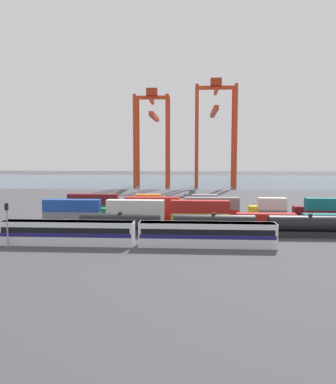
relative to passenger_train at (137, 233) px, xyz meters
The scene contains 32 objects.
ground_plane 60.90m from the passenger_train, 74.45° to the left, with size 420.00×420.00×0.00m, color #424247.
harbour_water 153.79m from the passenger_train, 83.91° to the left, with size 400.00×110.00×0.01m, color #384C60.
passenger_train is the anchor object (origin of this frame).
freight_tank_row 15.43m from the passenger_train, 33.11° to the left, with size 49.08×2.74×4.20m.
signal_mast 20.62m from the passenger_train, behind, with size 0.36×0.60×7.09m.
shipping_container_0 25.05m from the passenger_train, 131.31° to the left, with size 12.10×2.44×2.60m, color slate.
shipping_container_1 25.10m from the passenger_train, 131.31° to the left, with size 12.10×2.44×2.60m, color #1C4299.
shipping_container_2 19.05m from the passenger_train, 98.86° to the left, with size 12.10×2.44×2.60m, color silver.
shipping_container_3 19.12m from the passenger_train, 98.86° to the left, with size 12.10×2.44×2.60m, color silver.
shipping_container_4 21.64m from the passenger_train, 60.44° to the left, with size 12.10×2.44×2.60m, color gold.
shipping_container_5 21.69m from the passenger_train, 60.44° to the left, with size 12.10×2.44×2.60m, color #AD211C.
shipping_container_6 30.71m from the passenger_train, 37.78° to the left, with size 12.10×2.44×2.60m, color #AD211C.
shipping_container_7 42.28m from the passenger_train, 26.42° to the left, with size 12.10×2.44×2.60m, color #146066.
shipping_container_8 27.86m from the passenger_train, 118.16° to the left, with size 12.10×2.44×2.60m, color #197538.
shipping_container_9 24.57m from the passenger_train, 89.71° to the left, with size 12.10×2.44×2.60m, color #AD211C.
shipping_container_10 24.62m from the passenger_train, 89.71° to the left, with size 12.10×2.44×2.60m, color #AD211C.
shipping_container_11 27.98m from the passenger_train, 61.40° to the left, with size 12.10×2.44×2.60m, color #AD211C.
shipping_container_12 28.02m from the passenger_train, 61.40° to the left, with size 12.10×2.44×2.60m, color slate.
shipping_container_13 36.25m from the passenger_train, 42.65° to the left, with size 6.04×2.44×2.60m, color slate.
shipping_container_14 36.29m from the passenger_train, 42.65° to the left, with size 6.04×2.44×2.60m, color silver.
shipping_container_15 46.88m from the passenger_train, 31.59° to the left, with size 12.10×2.44×2.60m, color maroon.
shipping_container_16 46.90m from the passenger_train, 31.59° to the left, with size 12.10×2.44×2.60m, color #146066.
shipping_container_17 33.79m from the passenger_train, 116.23° to the left, with size 12.10×2.44×2.60m, color #197538.
shipping_container_18 33.82m from the passenger_train, 116.23° to the left, with size 12.10×2.44×2.60m, color maroon.
shipping_container_19 30.35m from the passenger_train, 92.80° to the left, with size 6.04×2.44×2.60m, color gold.
shipping_container_20 30.39m from the passenger_train, 92.80° to the left, with size 6.04×2.44×2.60m, color orange.
shipping_container_21 32.59m from the passenger_train, 68.46° to the left, with size 6.04×2.44×2.60m, color silver.
shipping_container_22 32.62m from the passenger_train, 68.46° to the left, with size 6.04×2.44×2.60m, color slate.
shipping_container_23 39.55m from the passenger_train, 50.03° to the left, with size 6.04×2.44×2.60m, color gold.
shipping_container_24 49.27m from the passenger_train, 37.96° to the left, with size 12.10×2.44×2.60m, color maroon.
gantry_crane_west 119.20m from the passenger_train, 94.45° to the left, with size 15.90×33.48×43.86m.
gantry_crane_central 121.48m from the passenger_train, 80.58° to the left, with size 18.32×38.41×47.88m.
Camera 1 is at (-7.48, -79.92, 14.90)m, focal length 36.18 mm.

